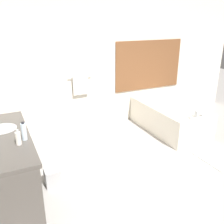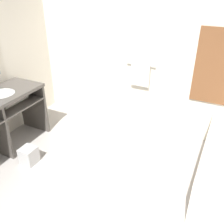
# 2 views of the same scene
# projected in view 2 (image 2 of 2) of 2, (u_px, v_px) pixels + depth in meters

# --- Properties ---
(ground_plane) EXTENTS (16.00, 16.00, 0.00)m
(ground_plane) POSITION_uv_depth(u_px,v_px,m) (92.00, 224.00, 2.75)
(ground_plane) COLOR #A8A39E
(ground_plane) RESTS_ON ground
(wall_back_with_blinds) EXTENTS (7.40, 0.13, 2.70)m
(wall_back_with_blinds) POSITION_uv_depth(u_px,v_px,m) (165.00, 54.00, 3.82)
(wall_back_with_blinds) COLOR silver
(wall_back_with_blinds) RESTS_ON ground_plane
(waste_bin) EXTENTS (0.21, 0.21, 0.25)m
(waste_bin) POSITION_uv_depth(u_px,v_px,m) (29.00, 155.00, 3.60)
(waste_bin) COLOR #B2B2B2
(waste_bin) RESTS_ON ground_plane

